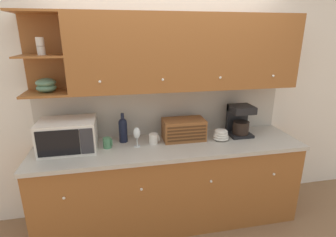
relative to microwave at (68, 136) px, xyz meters
name	(u,v)px	position (x,y,z in m)	size (l,w,h in m)	color
ground_plane	(164,200)	(0.99, 0.28, -1.06)	(24.00, 24.00, 0.00)	#896647
wall_back	(163,99)	(0.99, 0.31, 0.24)	(5.11, 0.06, 2.60)	white
counter_unit	(170,182)	(0.99, -0.05, -0.61)	(2.73, 0.69, 0.91)	#935628
backsplash_panel	(164,110)	(0.99, 0.28, 0.12)	(2.71, 0.01, 0.54)	#B7B2A8
upper_cabinets	(183,53)	(1.16, 0.11, 0.75)	(2.71, 0.37, 0.73)	#935628
microwave	(68,136)	(0.00, 0.00, 0.00)	(0.52, 0.37, 0.30)	silver
mug_blue_second	(108,143)	(0.36, -0.02, -0.10)	(0.09, 0.08, 0.10)	#4C845B
wine_bottle	(123,129)	(0.52, 0.11, -0.01)	(0.09, 0.09, 0.31)	black
wine_glass	(137,134)	(0.65, -0.04, -0.02)	(0.07, 0.07, 0.20)	silver
mug	(154,139)	(0.83, 0.00, -0.10)	(0.11, 0.09, 0.10)	silver
bread_box	(184,129)	(1.16, 0.05, -0.04)	(0.44, 0.25, 0.22)	brown
bowl_stack_on_counter	(221,135)	(1.55, -0.05, -0.10)	(0.17, 0.17, 0.12)	silver
coffee_maker	(240,120)	(1.80, 0.05, 0.02)	(0.24, 0.24, 0.34)	black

